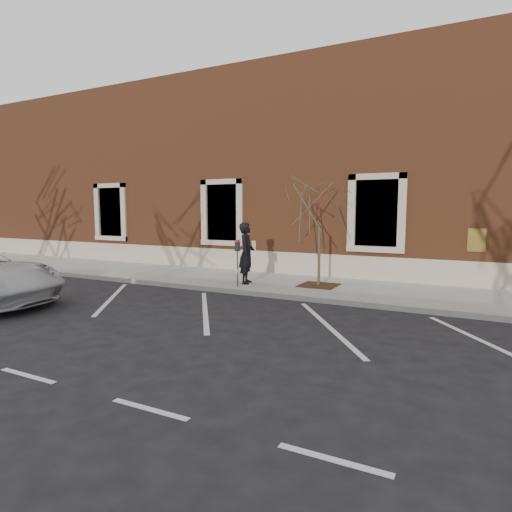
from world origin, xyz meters
The scene contains 9 objects.
ground centered at (0.00, 0.00, 0.00)m, with size 120.00×120.00×0.00m, color #28282B.
sidewalk_near centered at (0.00, 1.75, 0.07)m, with size 40.00×3.50×0.15m, color #B4B3A9.
curb_near centered at (0.00, -0.05, 0.07)m, with size 40.00×0.12×0.15m, color #9E9E99.
parking_stripes centered at (0.00, -2.20, 0.00)m, with size 28.00×4.40×0.01m, color silver, non-canonical shape.
building_civic centered at (0.00, 7.74, 4.00)m, with size 40.00×8.62×8.00m.
man centered at (-0.54, 0.98, 1.13)m, with size 0.71×0.47×1.96m, color black.
parking_meter centered at (-0.50, 0.33, 1.16)m, with size 0.13×0.10×1.45m.
tree_grate centered at (1.67, 1.63, 0.16)m, with size 1.12×1.12×0.03m, color #3A2712.
sapling centered at (1.67, 1.63, 2.63)m, with size 2.12×2.12×3.54m.
Camera 1 is at (5.97, -10.98, 2.53)m, focal length 30.00 mm.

